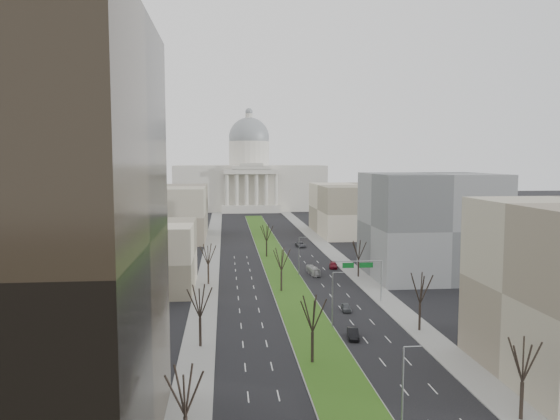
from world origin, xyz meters
TOP-DOWN VIEW (x-y plane):
  - ground at (0.00, 120.00)m, footprint 600.00×600.00m
  - median at (0.00, 118.99)m, footprint 8.00×222.03m
  - sidewalk_left at (-17.50, 95.00)m, footprint 5.00×330.00m
  - sidewalk_right at (17.50, 95.00)m, footprint 5.00×330.00m
  - capitol at (0.00, 269.59)m, footprint 80.00×46.00m
  - building_beige_left at (-33.00, 85.00)m, footprint 26.00×22.00m
  - building_grey_right at (34.00, 92.00)m, footprint 28.00×26.00m
  - building_far_left at (-35.00, 160.00)m, footprint 30.00×40.00m
  - building_far_right at (35.00, 165.00)m, footprint 30.00×40.00m
  - tree_left_near at (-17.20, 18.00)m, footprint 5.10×5.10m
  - tree_left_mid at (-17.20, 48.00)m, footprint 5.40×5.40m
  - tree_left_far at (-17.20, 88.00)m, footprint 5.28×5.28m
  - tree_right_near at (17.20, 22.00)m, footprint 5.16×5.16m
  - tree_right_mid at (17.20, 52.00)m, footprint 5.52×5.52m
  - tree_right_far at (17.20, 92.00)m, footprint 5.04×5.04m
  - tree_median_a at (-2.00, 40.00)m, footprint 5.40×5.40m
  - tree_median_b at (-2.00, 80.00)m, footprint 5.40×5.40m
  - tree_median_c at (-2.00, 120.00)m, footprint 5.40×5.40m
  - streetlamp_median_a at (3.76, 20.00)m, footprint 1.90×0.20m
  - streetlamp_median_b at (3.76, 55.00)m, footprint 1.90×0.20m
  - streetlamp_median_c at (3.76, 95.00)m, footprint 1.90×0.20m
  - mast_arm_signs at (13.49, 70.03)m, footprint 9.12×0.24m
  - car_grey_near at (8.11, 64.49)m, footprint 1.84×4.01m
  - car_black at (5.82, 49.57)m, footprint 2.27×4.77m
  - car_red at (13.50, 102.98)m, footprint 2.78×5.11m
  - car_grey_far at (9.91, 136.63)m, footprint 3.07×5.76m
  - box_van at (7.19, 95.65)m, footprint 2.36×7.28m

SIDE VIEW (x-z plane):
  - ground at x=0.00m, z-range 0.00..0.00m
  - sidewalk_left at x=-17.50m, z-range 0.00..0.15m
  - sidewalk_right at x=17.50m, z-range 0.00..0.15m
  - median at x=0.00m, z-range 0.00..0.20m
  - car_grey_near at x=8.11m, z-range 0.00..1.33m
  - car_red at x=13.50m, z-range 0.00..1.40m
  - car_black at x=5.82m, z-range 0.00..1.51m
  - car_grey_far at x=9.91m, z-range 0.00..1.54m
  - box_van at x=7.19m, z-range 0.00..1.99m
  - streetlamp_median_a at x=3.76m, z-range 0.23..9.39m
  - streetlamp_median_b at x=3.76m, z-range 0.23..9.39m
  - streetlamp_median_c at x=3.76m, z-range 0.23..9.39m
  - mast_arm_signs at x=13.49m, z-range 2.06..10.15m
  - tree_right_far at x=17.20m, z-range 1.99..11.07m
  - tree_left_near at x=-17.20m, z-range 2.02..11.20m
  - tree_right_near at x=17.20m, z-range 2.04..11.33m
  - tree_left_far at x=-17.20m, z-range 2.09..11.59m
  - tree_left_mid at x=-17.20m, z-range 2.14..11.86m
  - tree_median_a at x=-2.00m, z-range 2.14..11.86m
  - tree_median_b at x=-2.00m, z-range 2.14..11.86m
  - tree_median_c at x=-2.00m, z-range 2.14..11.86m
  - building_beige_left at x=-33.00m, z-range 0.00..14.00m
  - tree_right_mid at x=17.20m, z-range 2.19..12.12m
  - building_far_left at x=-35.00m, z-range 0.00..18.00m
  - building_far_right at x=35.00m, z-range 0.00..18.00m
  - building_grey_right at x=34.00m, z-range 0.00..24.00m
  - capitol at x=0.00m, z-range -11.19..43.81m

